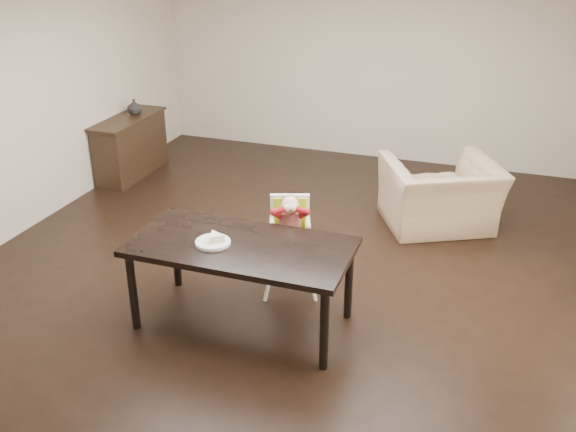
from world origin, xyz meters
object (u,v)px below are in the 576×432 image
dining_table (241,253)px  high_chair (290,223)px  sideboard (131,146)px  armchair (441,184)px

dining_table → high_chair: 0.71m
sideboard → armchair: bearing=-4.0°
sideboard → high_chair: bearing=-34.9°
armchair → sideboard: size_ratio=0.93×
dining_table → armchair: armchair is taller
high_chair → armchair: size_ratio=0.80×
dining_table → sideboard: sideboard is taller
armchair → dining_table: bearing=34.5°
armchair → sideboard: 4.08m
armchair → sideboard: (-4.07, 0.28, -0.11)m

